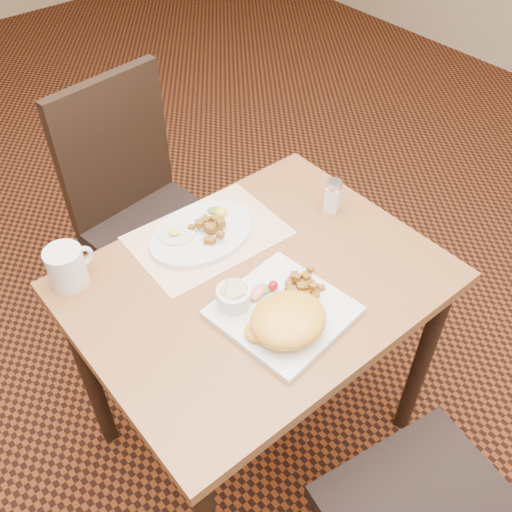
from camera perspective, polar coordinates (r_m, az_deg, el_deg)
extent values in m
plane|color=black|center=(2.05, 0.11, -16.83)|extent=(8.00, 8.00, 0.00)
cube|color=#995D2F|center=(1.45, 0.15, -2.71)|extent=(0.90, 0.70, 0.03)
cylinder|color=black|center=(1.83, 16.24, -10.10)|extent=(0.05, 0.05, 0.71)
cylinder|color=black|center=(1.80, -16.31, -11.33)|extent=(0.05, 0.05, 0.71)
cylinder|color=black|center=(2.06, 3.36, 0.06)|extent=(0.05, 0.05, 0.71)
cylinder|color=black|center=(1.81, 15.94, -19.69)|extent=(0.04, 0.04, 0.42)
cube|color=black|center=(2.03, -9.43, 2.12)|extent=(0.47, 0.47, 0.05)
cylinder|color=black|center=(2.38, -8.26, 1.99)|extent=(0.04, 0.04, 0.42)
cylinder|color=black|center=(2.18, -2.06, -2.35)|extent=(0.04, 0.04, 0.42)
cylinder|color=black|center=(2.24, -15.19, -2.58)|extent=(0.04, 0.04, 0.42)
cylinder|color=black|center=(2.03, -9.27, -7.72)|extent=(0.04, 0.04, 0.42)
cube|color=black|center=(2.00, -14.06, 10.46)|extent=(0.42, 0.09, 0.50)
cube|color=white|center=(1.56, -4.84, 2.05)|extent=(0.41, 0.30, 0.00)
cube|color=silver|center=(1.36, 2.72, -5.58)|extent=(0.31, 0.31, 0.02)
ellipsoid|color=yellow|center=(1.29, 3.26, -6.35)|extent=(0.18, 0.16, 0.07)
ellipsoid|color=yellow|center=(1.31, 4.63, -6.90)|extent=(0.07, 0.06, 0.02)
ellipsoid|color=yellow|center=(1.29, 0.33, -7.46)|extent=(0.07, 0.06, 0.02)
cylinder|color=silver|center=(1.34, -2.26, -4.13)|extent=(0.08, 0.08, 0.05)
cylinder|color=beige|center=(1.33, -2.25, -3.42)|extent=(0.07, 0.07, 0.01)
ellipsoid|color=#387223|center=(1.38, 0.77, -3.41)|extent=(0.04, 0.03, 0.01)
ellipsoid|color=red|center=(1.38, 1.73, -2.98)|extent=(0.03, 0.03, 0.03)
ellipsoid|color=#F28C72|center=(1.37, 0.22, -3.60)|extent=(0.07, 0.05, 0.02)
cylinder|color=white|center=(1.54, -7.94, 2.31)|extent=(0.10, 0.10, 0.01)
ellipsoid|color=yellow|center=(1.53, -8.19, 2.38)|extent=(0.03, 0.03, 0.01)
ellipsoid|color=#387223|center=(1.60, -4.18, 4.59)|extent=(0.05, 0.05, 0.01)
ellipsoid|color=yellow|center=(1.59, -3.52, 4.42)|extent=(0.04, 0.04, 0.02)
cube|color=white|center=(1.62, 7.67, 5.69)|extent=(0.05, 0.05, 0.08)
cylinder|color=silver|center=(1.59, 7.84, 7.09)|extent=(0.06, 0.06, 0.02)
cylinder|color=silver|center=(1.47, -18.43, -1.06)|extent=(0.09, 0.09, 0.10)
torus|color=silver|center=(1.48, -17.01, -0.11)|extent=(0.06, 0.02, 0.06)
cube|color=#9A6218|center=(1.37, 2.89, -4.00)|extent=(0.02, 0.02, 0.01)
cube|color=#9A6218|center=(1.38, 5.90, -3.63)|extent=(0.02, 0.02, 0.02)
cube|color=#9A6218|center=(1.39, 4.88, -2.90)|extent=(0.03, 0.03, 0.02)
cube|color=#9A6218|center=(1.39, 4.63, -3.18)|extent=(0.02, 0.02, 0.01)
cube|color=#9A6218|center=(1.37, 5.96, -3.99)|extent=(0.02, 0.02, 0.01)
cube|color=#9A6218|center=(1.39, 6.56, -3.16)|extent=(0.02, 0.02, 0.01)
cube|color=#9A6218|center=(1.38, 5.07, -3.83)|extent=(0.02, 0.02, 0.01)
cube|color=#9A6218|center=(1.40, 4.87, -1.95)|extent=(0.02, 0.02, 0.01)
cube|color=#9A6218|center=(1.39, 3.90, -2.01)|extent=(0.03, 0.03, 0.02)
cube|color=#9A6218|center=(1.37, 4.52, -3.13)|extent=(0.02, 0.02, 0.02)
cube|color=#9A6218|center=(1.39, 4.53, -2.88)|extent=(0.02, 0.02, 0.02)
cube|color=#9A6218|center=(1.38, 3.22, -2.80)|extent=(0.02, 0.02, 0.01)
cube|color=#9A6218|center=(1.36, 3.49, -3.46)|extent=(0.02, 0.02, 0.02)
cube|color=#9A6218|center=(1.39, 4.90, -2.98)|extent=(0.02, 0.02, 0.01)
cube|color=#9A6218|center=(1.40, 5.59, -2.76)|extent=(0.02, 0.02, 0.01)
cube|color=#9A6218|center=(1.39, 4.56, -2.82)|extent=(0.02, 0.02, 0.02)
cube|color=#9A6218|center=(1.36, 3.37, -3.34)|extent=(0.02, 0.02, 0.01)
cube|color=#9A6218|center=(1.39, 4.08, -2.14)|extent=(0.02, 0.02, 0.02)
cube|color=#9A6218|center=(1.41, 5.47, -1.35)|extent=(0.02, 0.02, 0.01)
cube|color=#9A6218|center=(1.40, 5.14, -2.62)|extent=(0.02, 0.02, 0.02)
cube|color=#9A6218|center=(1.40, 4.43, -2.62)|extent=(0.02, 0.02, 0.01)
cube|color=#9A6218|center=(1.39, 4.83, -3.15)|extent=(0.02, 0.02, 0.02)
cube|color=#9A6218|center=(1.39, 4.87, -3.20)|extent=(0.03, 0.02, 0.01)
cube|color=#9A6218|center=(1.40, 3.59, -2.44)|extent=(0.02, 0.02, 0.02)
cube|color=#9A6218|center=(1.39, 5.09, -2.16)|extent=(0.02, 0.01, 0.01)
cube|color=#9A6218|center=(1.37, 5.75, -3.03)|extent=(0.02, 0.02, 0.02)
cube|color=#9A6218|center=(1.56, -5.21, 3.55)|extent=(0.02, 0.02, 0.02)
cube|color=#9A6218|center=(1.53, -5.68, 3.25)|extent=(0.03, 0.03, 0.02)
cube|color=#9A6218|center=(1.52, -4.57, 2.76)|extent=(0.03, 0.03, 0.02)
cube|color=#9A6218|center=(1.54, -4.41, 2.79)|extent=(0.02, 0.02, 0.01)
cube|color=#9A6218|center=(1.50, -4.62, 1.52)|extent=(0.02, 0.02, 0.02)
cube|color=#9A6218|center=(1.54, -3.82, 3.05)|extent=(0.03, 0.03, 0.02)
cube|color=#9A6218|center=(1.53, -4.19, 2.64)|extent=(0.02, 0.02, 0.02)
cube|color=#9A6218|center=(1.49, -3.59, 2.13)|extent=(0.02, 0.02, 0.02)
cube|color=#9A6218|center=(1.55, -6.46, 2.83)|extent=(0.02, 0.02, 0.01)
cube|color=#9A6218|center=(1.50, -4.91, 1.56)|extent=(0.02, 0.02, 0.02)
cube|color=#9A6218|center=(1.56, -4.11, 3.72)|extent=(0.02, 0.03, 0.02)
cube|color=#9A6218|center=(1.50, -4.48, 1.53)|extent=(0.02, 0.02, 0.02)
cube|color=#9A6218|center=(1.56, -5.03, 3.58)|extent=(0.03, 0.03, 0.02)
cube|color=#9A6218|center=(1.53, -3.54, 3.33)|extent=(0.03, 0.03, 0.02)
cube|color=#9A6218|center=(1.54, -4.80, 2.76)|extent=(0.02, 0.02, 0.02)
cube|color=#9A6218|center=(1.52, -4.81, 2.91)|extent=(0.02, 0.02, 0.02)
cube|color=#9A6218|center=(1.53, -4.35, 2.65)|extent=(0.02, 0.02, 0.02)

